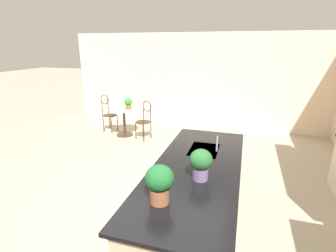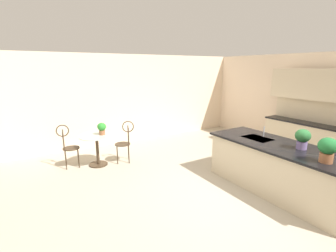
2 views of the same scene
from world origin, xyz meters
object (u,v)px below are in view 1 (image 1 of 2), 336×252
object	(u,v)px
bistro_table	(124,119)
chair_near_window	(145,118)
potted_plant_counter_far	(159,182)
potted_plant_counter_near	(201,163)
potted_plant_on_table	(128,103)
chair_by_island	(108,111)

from	to	relation	value
bistro_table	chair_near_window	distance (m)	0.68
potted_plant_counter_far	potted_plant_counter_near	world-z (taller)	potted_plant_counter_far
bistro_table	potted_plant_counter_far	bearing A→B (deg)	30.93
chair_near_window	potted_plant_counter_far	world-z (taller)	potted_plant_counter_far
potted_plant_on_table	potted_plant_counter_far	xyz separation A→B (m)	(3.95, 2.22, 0.23)
chair_near_window	potted_plant_counter_near	xyz separation A→B (m)	(3.26, 2.01, 0.55)
chair_by_island	potted_plant_counter_near	world-z (taller)	potted_plant_counter_near
chair_by_island	bistro_table	bearing A→B (deg)	69.47
bistro_table	potted_plant_on_table	size ratio (longest dim) A/B	2.74
bistro_table	potted_plant_on_table	distance (m)	0.48
chair_near_window	potted_plant_on_table	bearing A→B (deg)	-105.43
chair_near_window	potted_plant_on_table	size ratio (longest dim) A/B	3.57
chair_by_island	potted_plant_counter_near	bearing A→B (deg)	42.05
chair_near_window	potted_plant_counter_near	bearing A→B (deg)	31.62
bistro_table	chair_by_island	size ratio (longest dim) A/B	0.77
bistro_table	potted_plant_counter_near	size ratio (longest dim) A/B	2.24
bistro_table	chair_near_window	bearing A→B (deg)	78.23
potted_plant_counter_far	bistro_table	bearing A→B (deg)	-149.07
chair_by_island	potted_plant_counter_near	size ratio (longest dim) A/B	2.92
potted_plant_on_table	potted_plant_counter_near	size ratio (longest dim) A/B	0.82
chair_near_window	potted_plant_counter_far	size ratio (longest dim) A/B	2.71
potted_plant_on_table	chair_by_island	bearing A→B (deg)	-106.55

